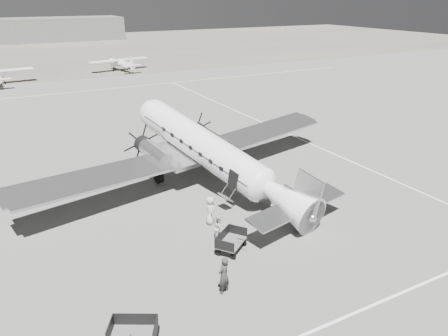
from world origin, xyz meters
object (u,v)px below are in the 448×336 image
dc3_airliner (211,154)px  ramp_agent (219,228)px  hangar_main (49,29)px  baggage_cart_near (231,242)px  baggage_cart_far (133,334)px  light_plane_right (120,64)px  ground_crew (224,275)px  passenger (210,210)px

dc3_airliner → ramp_agent: (-2.85, -6.70, -1.82)m
hangar_main → baggage_cart_near: size_ratio=21.71×
baggage_cart_far → ramp_agent: 8.74m
light_plane_right → baggage_cart_near: (-11.55, -62.08, -0.62)m
light_plane_right → baggage_cart_far: light_plane_right is taller
baggage_cart_near → ground_crew: bearing=-161.4°
dc3_airliner → ground_crew: dc3_airliner is taller
ramp_agent → baggage_cart_far: bearing=161.0°
dc3_airliner → passenger: 5.65m
hangar_main → dc3_airliner: 119.11m
dc3_airliner → passenger: (-2.45, -4.81, -1.68)m
light_plane_right → ramp_agent: (-11.58, -60.72, -0.40)m
baggage_cart_far → ramp_agent: ramp_agent is taller
hangar_main → ground_crew: size_ratio=22.27×
baggage_cart_near → ground_crew: size_ratio=1.03×
hangar_main → baggage_cart_far: (-15.28, -131.24, -2.75)m
dc3_airliner → light_plane_right: dc3_airliner is taller
baggage_cart_far → ground_crew: bearing=43.7°
baggage_cart_near → light_plane_right: bearing=42.8°
hangar_main → light_plane_right: (3.04, -64.95, -2.14)m
hangar_main → dc3_airliner: size_ratio=1.55×
light_plane_right → baggage_cart_near: bearing=-112.2°
light_plane_right → hangar_main: bearing=81.1°
ground_crew → passenger: (2.41, 6.21, -0.05)m
hangar_main → light_plane_right: bearing=-87.3°
baggage_cart_far → ground_crew: size_ratio=1.03×
ramp_agent → light_plane_right: bearing=20.6°
baggage_cart_near → ramp_agent: bearing=54.7°
ground_crew → dc3_airliner: bearing=-138.9°
ramp_agent → ground_crew: bearing=-173.6°
baggage_cart_near → dc3_airliner: bearing=34.1°
hangar_main → baggage_cart_far: size_ratio=21.57×
dc3_airliner → ground_crew: bearing=-126.9°
light_plane_right → passenger: bearing=-112.4°
ramp_agent → passenger: size_ratio=0.85×
light_plane_right → baggage_cart_near: size_ratio=5.79×
light_plane_right → ground_crew: (-13.60, -65.04, -0.22)m
hangar_main → light_plane_right: hangar_main is taller
hangar_main → ground_crew: hangar_main is taller
passenger → light_plane_right: bearing=0.9°
ramp_agent → passenger: 1.93m
ground_crew → passenger: 6.66m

